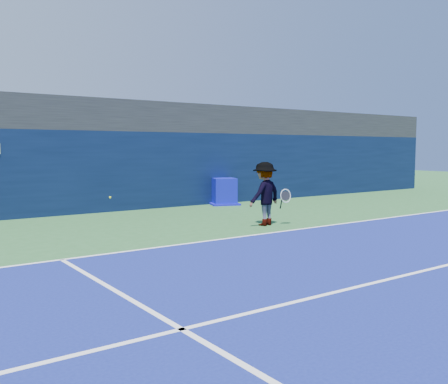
% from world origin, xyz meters
% --- Properties ---
extents(ground, '(80.00, 80.00, 0.00)m').
position_xyz_m(ground, '(0.00, 0.00, 0.00)').
color(ground, '#295D2C').
rests_on(ground, ground).
extents(baseline, '(24.00, 0.10, 0.01)m').
position_xyz_m(baseline, '(0.00, 3.00, 0.01)').
color(baseline, white).
rests_on(baseline, ground).
extents(service_line, '(24.00, 0.10, 0.01)m').
position_xyz_m(service_line, '(0.00, -2.00, 0.01)').
color(service_line, white).
rests_on(service_line, ground).
extents(stadium_band, '(36.00, 3.00, 1.20)m').
position_xyz_m(stadium_band, '(0.00, 11.50, 3.60)').
color(stadium_band, '#222127').
rests_on(stadium_band, back_wall_assembly).
extents(back_wall_assembly, '(36.00, 1.03, 3.00)m').
position_xyz_m(back_wall_assembly, '(-0.00, 10.50, 1.50)').
color(back_wall_assembly, '#091432').
rests_on(back_wall_assembly, ground).
extents(equipment_cart, '(1.49, 1.49, 1.12)m').
position_xyz_m(equipment_cart, '(3.88, 9.60, 0.51)').
color(equipment_cart, '#0B0DA5').
rests_on(equipment_cart, ground).
extents(tennis_player, '(1.46, 0.96, 1.95)m').
position_xyz_m(tennis_player, '(1.61, 4.21, 0.97)').
color(tennis_player, white).
rests_on(tennis_player, ground).
extents(tennis_ball, '(0.06, 0.06, 0.06)m').
position_xyz_m(tennis_ball, '(-2.66, 6.00, 0.96)').
color(tennis_ball, yellow).
rests_on(tennis_ball, ground).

